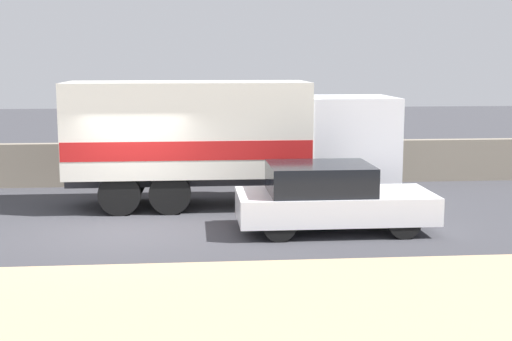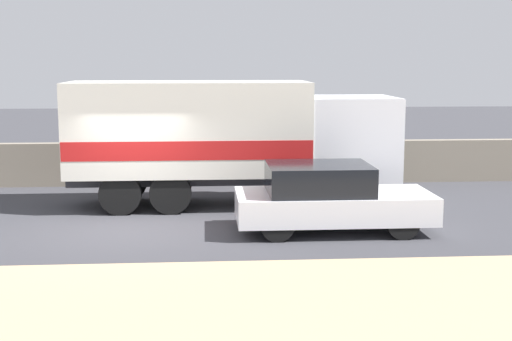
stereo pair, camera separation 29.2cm
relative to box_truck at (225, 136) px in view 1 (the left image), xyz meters
name	(u,v)px [view 1 (the left image)]	position (x,y,z in m)	size (l,w,h in m)	color
ground_plane	(131,230)	(-2.20, -2.53, -1.79)	(80.00, 80.00, 0.00)	#38383D
dirt_shoulder_foreground	(98,325)	(-2.20, -8.32, -1.77)	(60.00, 5.94, 0.04)	tan
stone_wall_backdrop	(147,164)	(-2.20, 3.21, -1.15)	(60.00, 0.35, 1.29)	gray
box_truck	(225,136)	(0.00, 0.00, 0.00)	(8.32, 2.33, 3.19)	silver
car_hatchback	(330,198)	(2.16, -3.00, -1.05)	(4.27, 1.89, 1.49)	silver
pedestrian	(373,157)	(4.35, 1.84, -0.84)	(0.40, 0.40, 1.84)	#1E1E2D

